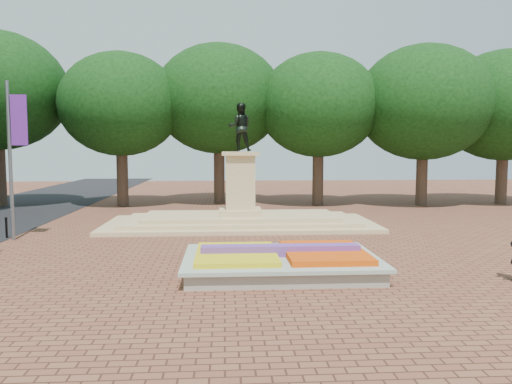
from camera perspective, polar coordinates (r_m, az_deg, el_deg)
ground at (r=18.49m, az=-1.01°, el=-7.70°), size 90.00×90.00×0.00m
flower_bed at (r=16.54m, az=2.91°, el=-7.89°), size 6.30×4.30×0.91m
monument at (r=26.22m, az=-1.81°, el=-1.97°), size 14.00×6.00×6.40m
tree_row_back at (r=36.25m, az=1.38°, el=9.13°), size 44.80×8.80×10.43m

